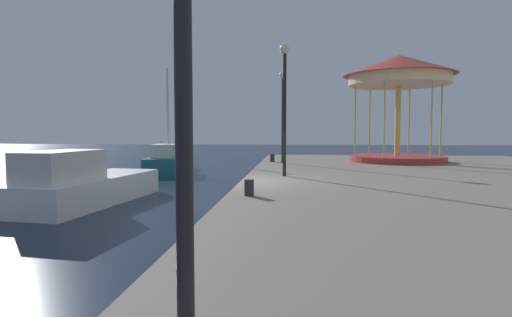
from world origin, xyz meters
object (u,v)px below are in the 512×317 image
at_px(carousel, 399,82).
at_px(bollard_south, 272,158).
at_px(lamp_post_mid_promenade, 285,87).
at_px(sailboat_teal, 167,161).
at_px(bollard_center, 249,188).
at_px(motorboat_white, 84,185).
at_px(lamp_post_far_end, 283,101).

distance_m(carousel, bollard_south, 7.63).
distance_m(carousel, lamp_post_mid_promenade, 9.54).
xyz_separation_m(sailboat_teal, bollard_center, (6.32, -13.64, 0.36)).
relative_size(motorboat_white, bollard_south, 15.21).
distance_m(sailboat_teal, lamp_post_far_end, 8.26).
distance_m(lamp_post_mid_promenade, lamp_post_far_end, 5.90).
xyz_separation_m(sailboat_teal, lamp_post_mid_promenade, (7.09, -9.15, 3.28)).
relative_size(lamp_post_mid_promenade, bollard_south, 11.51).
relative_size(sailboat_teal, lamp_post_far_end, 1.38).
relative_size(lamp_post_far_end, bollard_south, 11.25).
bearing_deg(bollard_center, sailboat_teal, 114.86).
xyz_separation_m(bollard_center, bollard_south, (0.00, 11.24, 0.00)).
height_order(lamp_post_mid_promenade, bollard_south, lamp_post_mid_promenade).
height_order(motorboat_white, lamp_post_mid_promenade, lamp_post_mid_promenade).
bearing_deg(lamp_post_mid_promenade, bollard_center, -99.67).
bearing_deg(motorboat_white, sailboat_teal, 93.66).
bearing_deg(bollard_center, lamp_post_far_end, 86.94).
bearing_deg(lamp_post_far_end, lamp_post_mid_promenade, -87.95).
relative_size(lamp_post_far_end, bollard_center, 11.25).
bearing_deg(bollard_south, lamp_post_far_end, -57.00).
bearing_deg(carousel, motorboat_white, -142.09).
distance_m(bollard_center, bollard_south, 11.24).
relative_size(lamp_post_mid_promenade, bollard_center, 11.51).
xyz_separation_m(lamp_post_far_end, bollard_south, (-0.55, 0.85, -2.86)).
relative_size(carousel, bollard_center, 14.14).
bearing_deg(motorboat_white, lamp_post_far_end, 51.47).
distance_m(sailboat_teal, bollard_center, 15.04).
bearing_deg(bollard_center, motorboat_white, 154.86).
bearing_deg(sailboat_teal, lamp_post_mid_promenade, -52.23).
height_order(motorboat_white, carousel, carousel).
bearing_deg(bollard_south, lamp_post_mid_promenade, -83.54).
bearing_deg(lamp_post_far_end, carousel, 15.76).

